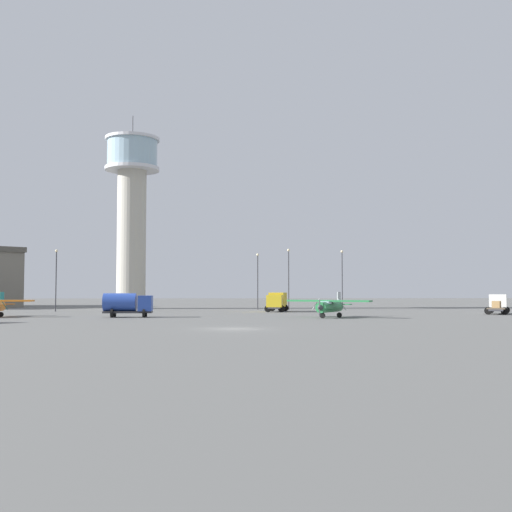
{
  "coord_description": "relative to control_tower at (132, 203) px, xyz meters",
  "views": [
    {
      "loc": [
        -1.04,
        -52.42,
        3.21
      ],
      "look_at": [
        2.77,
        16.86,
        7.03
      ],
      "focal_mm": 43.92,
      "sensor_mm": 36.0,
      "label": 1
    }
  ],
  "objects": [
    {
      "name": "ground_plane",
      "position": [
        17.03,
        -59.06,
        -18.77
      ],
      "size": [
        400.0,
        400.0,
        0.0
      ],
      "primitive_type": "plane",
      "color": "#60605E"
    },
    {
      "name": "light_post_north",
      "position": [
        36.65,
        -5.13,
        -12.86
      ],
      "size": [
        0.44,
        0.44,
        10.1
      ],
      "color": "#38383D",
      "rests_on": "ground_plane"
    },
    {
      "name": "light_post_centre",
      "position": [
        22.06,
        -6.17,
        -13.2
      ],
      "size": [
        0.44,
        0.44,
        9.45
      ],
      "color": "#38383D",
      "rests_on": "ground_plane"
    },
    {
      "name": "truck_fuel_tanker_blue",
      "position": [
        4.72,
        -35.82,
        -17.15
      ],
      "size": [
        5.77,
        3.07,
        2.87
      ],
      "rotation": [
        0.0,
        0.0,
        0.01
      ],
      "color": "#38383D",
      "rests_on": "ground_plane"
    },
    {
      "name": "light_post_east",
      "position": [
        26.96,
        -9.36,
        -12.89
      ],
      "size": [
        0.44,
        0.44,
        10.04
      ],
      "color": "#38383D",
      "rests_on": "ground_plane"
    },
    {
      "name": "truck_flatbed_white",
      "position": [
        53.71,
        -27.71,
        -17.48
      ],
      "size": [
        5.07,
        6.98,
        2.66
      ],
      "rotation": [
        0.0,
        0.0,
        1.09
      ],
      "color": "#38383D",
      "rests_on": "ground_plane"
    },
    {
      "name": "truck_box_yellow",
      "position": [
        24.36,
        -17.11,
        -17.15
      ],
      "size": [
        3.97,
        6.63,
        2.87
      ],
      "rotation": [
        0.0,
        0.0,
        4.48
      ],
      "color": "#38383D",
      "rests_on": "ground_plane"
    },
    {
      "name": "control_tower",
      "position": [
        0.0,
        0.0,
        0.0
      ],
      "size": [
        9.59,
        9.59,
        34.43
      ],
      "color": "#B2AD9E",
      "rests_on": "ground_plane"
    },
    {
      "name": "light_post_west",
      "position": [
        -9.28,
        -14.45,
        -13.19
      ],
      "size": [
        0.44,
        0.44,
        9.46
      ],
      "color": "#38383D",
      "rests_on": "ground_plane"
    },
    {
      "name": "airplane_green",
      "position": [
        28.85,
        -37.64,
        -17.36
      ],
      "size": [
        9.61,
        7.71,
        3.02
      ],
      "rotation": [
        0.0,
        0.0,
        4.2
      ],
      "color": "#287A42",
      "rests_on": "ground_plane"
    }
  ]
}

